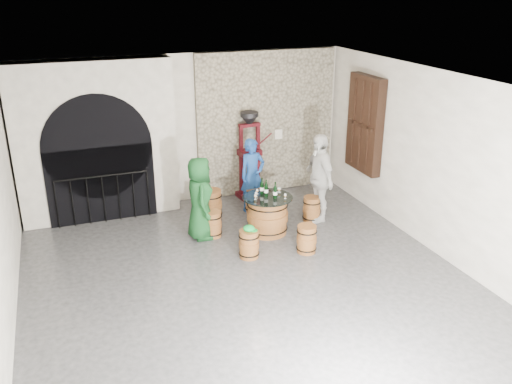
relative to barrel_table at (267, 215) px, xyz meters
name	(u,v)px	position (x,y,z in m)	size (l,w,h in m)	color
ground	(252,287)	(-0.98, -1.80, -0.37)	(8.00, 8.00, 0.00)	#313134
wall_back	(187,130)	(-0.98, 2.20, 1.23)	(8.00, 8.00, 0.00)	silver
wall_front	(415,357)	(-0.98, -5.80, 1.23)	(8.00, 8.00, 0.00)	silver
wall_right	(444,168)	(2.52, -1.80, 1.23)	(8.00, 8.00, 0.00)	silver
ceiling	(251,87)	(-0.98, -1.80, 2.83)	(8.00, 8.00, 0.00)	beige
stone_facing_panel	(266,123)	(0.82, 2.14, 1.23)	(3.20, 0.12, 3.18)	#9C947C
arched_opening	(96,143)	(-2.88, 1.94, 1.21)	(3.10, 0.60, 3.19)	silver
shuttered_window	(365,124)	(2.40, 0.60, 1.43)	(0.23, 1.10, 2.00)	black
barrel_table	(267,215)	(0.00, 0.00, 0.00)	(0.96, 0.96, 0.74)	brown
barrel_stool_left	(212,224)	(-1.04, 0.21, -0.11)	(0.37, 0.37, 0.51)	brown
barrel_stool_far	(254,200)	(0.11, 1.06, -0.11)	(0.37, 0.37, 0.51)	brown
barrel_stool_right	(312,209)	(1.05, 0.20, -0.11)	(0.37, 0.37, 0.51)	brown
barrel_stool_near_right	(307,239)	(0.35, -1.00, -0.11)	(0.37, 0.37, 0.51)	brown
barrel_stool_near_left	(249,244)	(-0.68, -0.82, -0.11)	(0.37, 0.37, 0.51)	brown
green_cap	(249,228)	(-0.67, -0.82, 0.19)	(0.24, 0.20, 0.11)	#0D9934
person_green	(200,198)	(-1.25, 0.26, 0.43)	(0.78, 0.51, 1.59)	#12431C
person_blue	(252,175)	(0.12, 1.15, 0.41)	(0.57, 0.37, 1.56)	navy
person_white	(319,178)	(1.20, 0.23, 0.53)	(1.06, 0.44, 1.81)	silver
wine_bottle_left	(266,189)	(-0.01, 0.06, 0.51)	(0.08, 0.08, 0.32)	black
wine_bottle_center	(275,192)	(0.11, -0.11, 0.51)	(0.08, 0.08, 0.32)	black
wine_bottle_right	(262,187)	(-0.04, 0.19, 0.51)	(0.08, 0.08, 0.32)	black
tasting_glass_a	(255,197)	(-0.26, -0.03, 0.42)	(0.05, 0.05, 0.10)	#A66A20
tasting_glass_b	(280,190)	(0.31, 0.14, 0.42)	(0.05, 0.05, 0.10)	#A66A20
tasting_glass_c	(257,192)	(-0.13, 0.21, 0.42)	(0.05, 0.05, 0.10)	#A66A20
tasting_glass_d	(279,190)	(0.29, 0.15, 0.42)	(0.05, 0.05, 0.10)	#A66A20
tasting_glass_e	(285,196)	(0.28, -0.20, 0.42)	(0.05, 0.05, 0.10)	#A66A20
tasting_glass_f	(256,194)	(-0.20, 0.08, 0.42)	(0.05, 0.05, 0.10)	#A66A20
side_barrel	(211,204)	(-0.82, 1.07, -0.07)	(0.45, 0.45, 0.60)	brown
corking_press	(250,149)	(0.32, 1.88, 0.76)	(0.82, 0.48, 1.95)	#450B14
control_box	(278,134)	(1.07, 2.06, 0.98)	(0.18, 0.10, 0.22)	silver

